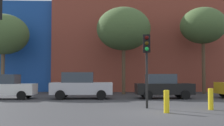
{
  "coord_description": "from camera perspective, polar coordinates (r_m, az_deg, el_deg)",
  "views": [
    {
      "loc": [
        -2.67,
        -11.92,
        1.59
      ],
      "look_at": [
        -1.89,
        8.07,
        2.56
      ],
      "focal_mm": 43.99,
      "sensor_mm": 36.0,
      "label": 1
    }
  ],
  "objects": [
    {
      "name": "bare_tree_1",
      "position": [
        24.96,
        2.42,
        7.05
      ],
      "size": [
        4.87,
        4.87,
        7.82
      ],
      "color": "brown",
      "rests_on": "ground_plane"
    },
    {
      "name": "building_backdrop",
      "position": [
        35.25,
        6.39,
        2.65
      ],
      "size": [
        35.68,
        13.74,
        11.93
      ],
      "color": "brown",
      "rests_on": "ground_plane"
    },
    {
      "name": "bollard_yellow_0",
      "position": [
        12.27,
        11.26,
        -7.86
      ],
      "size": [
        0.24,
        0.24,
        0.98
      ],
      "primitive_type": "cylinder",
      "color": "yellow",
      "rests_on": "ground_plane"
    },
    {
      "name": "bare_tree_2",
      "position": [
        27.1,
        18.38,
        7.33
      ],
      "size": [
        4.21,
        4.21,
        8.0
      ],
      "color": "brown",
      "rests_on": "ground_plane"
    },
    {
      "name": "parked_car_0",
      "position": [
        20.77,
        -21.2,
        -4.62
      ],
      "size": [
        3.98,
        1.95,
        1.72
      ],
      "color": "white",
      "rests_on": "ground_plane"
    },
    {
      "name": "bollard_yellow_1",
      "position": [
        13.94,
        19.83,
        -7.07
      ],
      "size": [
        0.24,
        0.24,
        1.01
      ],
      "primitive_type": "cylinder",
      "color": "yellow",
      "rests_on": "ground_plane"
    },
    {
      "name": "traffic_light_island",
      "position": [
        13.88,
        7.22,
        1.9
      ],
      "size": [
        0.38,
        0.38,
        3.69
      ],
      "rotation": [
        0.0,
        0.0,
        -1.68
      ],
      "color": "black",
      "rests_on": "ground_plane"
    },
    {
      "name": "bare_tree_0",
      "position": [
        27.72,
        -21.64,
        5.54
      ],
      "size": [
        4.72,
        4.72,
        7.42
      ],
      "color": "brown",
      "rests_on": "ground_plane"
    },
    {
      "name": "parked_car_2",
      "position": [
        20.15,
        10.56,
        -4.78
      ],
      "size": [
        4.05,
        1.99,
        1.76
      ],
      "color": "black",
      "rests_on": "ground_plane"
    },
    {
      "name": "parked_car_1",
      "position": [
        19.7,
        -6.51,
        -4.68
      ],
      "size": [
        4.32,
        2.12,
        1.87
      ],
      "color": "silver",
      "rests_on": "ground_plane"
    },
    {
      "name": "ground_plane",
      "position": [
        12.31,
        10.48,
        -10.15
      ],
      "size": [
        200.0,
        200.0,
        0.0
      ],
      "primitive_type": "plane",
      "color": "#38383A"
    }
  ]
}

